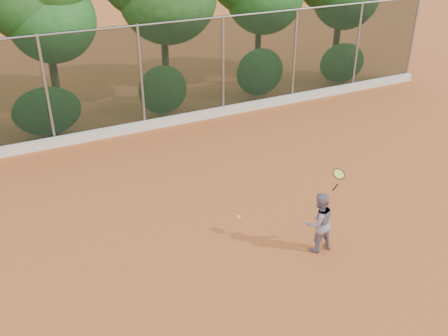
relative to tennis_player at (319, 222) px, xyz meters
name	(u,v)px	position (x,y,z in m)	size (l,w,h in m)	color
ground	(243,233)	(-1.16, 1.25, -0.70)	(80.00, 80.00, 0.00)	#B55D2A
concrete_curb	(147,125)	(-1.16, 8.07, -0.55)	(24.00, 0.20, 0.30)	silver
tennis_player	(319,222)	(0.00, 0.00, 0.00)	(0.68, 0.53, 1.41)	gray
chainlink_fence	(141,75)	(-1.16, 8.25, 1.16)	(24.09, 0.09, 3.50)	black
tennis_racket	(338,176)	(0.31, -0.09, 1.12)	(0.29, 0.28, 0.55)	black
tennis_ball_in_flight	(239,217)	(-2.18, -0.37, 1.00)	(0.07, 0.07, 0.07)	#FAFA39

